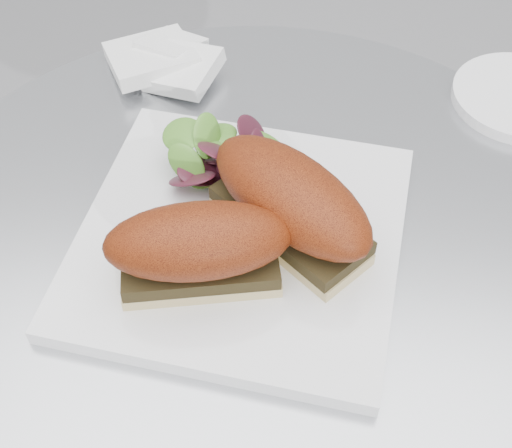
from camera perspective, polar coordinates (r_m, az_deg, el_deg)
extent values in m
cylinder|color=#B2B4B9|center=(0.67, -0.31, -2.10)|extent=(0.70, 0.70, 0.02)
cylinder|color=#B2B4B9|center=(0.98, -0.22, -15.56)|extent=(0.07, 0.07, 0.71)
cube|color=white|center=(0.65, -1.27, -1.11)|extent=(0.32, 0.32, 0.02)
cube|color=#CBBF7F|center=(0.61, -4.41, -4.01)|extent=(0.14, 0.08, 0.01)
cube|color=black|center=(0.60, -4.48, -3.24)|extent=(0.14, 0.08, 0.01)
ellipsoid|color=maroon|center=(0.58, -4.66, -1.36)|extent=(0.16, 0.10, 0.06)
cube|color=#CBBF7F|center=(0.64, 2.68, -0.40)|extent=(0.15, 0.15, 0.01)
cube|color=black|center=(0.63, 2.72, 0.39)|extent=(0.15, 0.15, 0.01)
ellipsoid|color=maroon|center=(0.61, 2.83, 2.31)|extent=(0.18, 0.17, 0.06)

